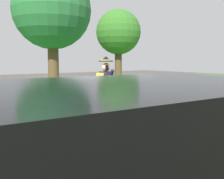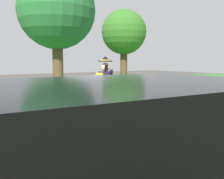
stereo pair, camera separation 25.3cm
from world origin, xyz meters
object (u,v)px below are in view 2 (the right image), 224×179
(person_pirate, at_px, (105,90))
(tree_slender, at_px, (57,11))
(boat, at_px, (99,134))
(parrot_plush, at_px, (118,109))
(tree_broad, at_px, (124,33))

(person_pirate, height_order, tree_slender, tree_slender)
(person_pirate, bearing_deg, boat, -118.65)
(boat, distance_m, tree_slender, 8.57)
(boat, relative_size, person_pirate, 2.36)
(boat, bearing_deg, person_pirate, 50.08)
(boat, xyz_separation_m, tree_slender, (-7.02, 1.71, 4.61))
(boat, distance_m, parrot_plush, 1.12)
(boat, height_order, parrot_plush, parrot_plush)
(parrot_plush, bearing_deg, boat, -67.56)
(boat, relative_size, tree_slender, 0.70)
(tree_broad, bearing_deg, parrot_plush, -37.74)
(boat, relative_size, parrot_plush, 7.66)
(parrot_plush, distance_m, tree_slender, 7.83)
(boat, distance_m, person_pirate, 1.25)
(boat, bearing_deg, tree_broad, 139.96)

